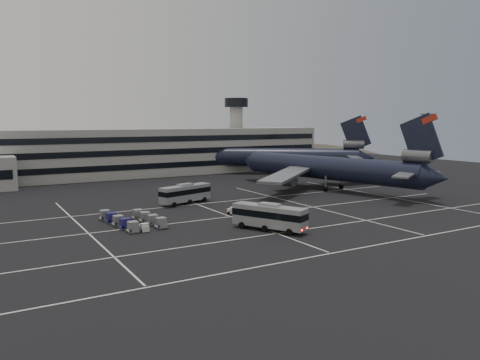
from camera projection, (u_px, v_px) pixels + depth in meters
The scene contains 12 objects.
ground at pixel (272, 217), 80.38m from camera, with size 260.00×260.00×0.00m, color black.
lane_markings at pixel (275, 216), 81.47m from camera, with size 90.00×55.62×0.01m.
terminal at pixel (130, 153), 139.07m from camera, with size 125.00×26.00×24.00m.
hills at pixel (113, 177), 236.71m from camera, with size 352.00×180.00×44.00m.
lightpole_right at pixel (427, 139), 120.63m from camera, with size 2.40×2.40×18.28m.
trijet_main at pixel (329, 168), 111.68m from camera, with size 46.17×57.12×18.08m.
trijet_far at pixel (282, 156), 144.87m from camera, with size 49.46×39.58×18.08m.
bus_near at pixel (269, 216), 70.52m from camera, with size 7.69×11.75×4.16m.
bus_far at pixel (185, 193), 93.14m from camera, with size 11.73×5.98×4.05m.
tug_a at pixel (144, 228), 69.98m from camera, with size 1.35×2.13×1.32m.
tug_b at pixel (234, 211), 82.76m from camera, with size 2.43×2.42×1.38m.
uld_cluster at pixel (132, 220), 74.29m from camera, with size 7.91×13.21×1.71m.
Camera 1 is at (-44.45, -65.45, 16.55)m, focal length 35.00 mm.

